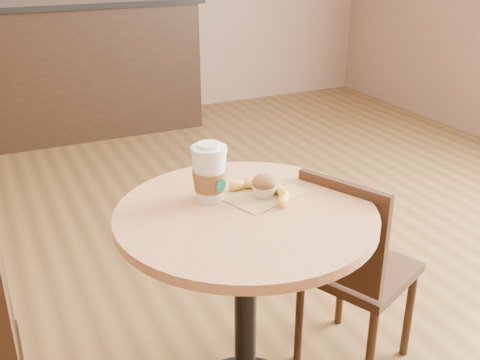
{
  "coord_description": "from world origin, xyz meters",
  "views": [
    {
      "loc": [
        -0.56,
        -1.36,
        1.48
      ],
      "look_at": [
        0.08,
        -0.02,
        0.83
      ],
      "focal_mm": 42.0,
      "sensor_mm": 36.0,
      "label": 1
    }
  ],
  "objects_px": {
    "cafe_table": "(246,268)",
    "chair_right": "(352,266)",
    "coffee_cup": "(209,175)",
    "banana": "(263,192)",
    "muffin": "(265,186)"
  },
  "relations": [
    {
      "from": "cafe_table",
      "to": "banana",
      "type": "xyz_separation_m",
      "value": [
        0.08,
        0.05,
        0.21
      ]
    },
    {
      "from": "cafe_table",
      "to": "chair_right",
      "type": "distance_m",
      "value": 0.44
    },
    {
      "from": "chair_right",
      "to": "banana",
      "type": "distance_m",
      "value": 0.48
    },
    {
      "from": "coffee_cup",
      "to": "banana",
      "type": "xyz_separation_m",
      "value": [
        0.15,
        -0.06,
        -0.06
      ]
    },
    {
      "from": "cafe_table",
      "to": "chair_right",
      "type": "relative_size",
      "value": 0.98
    },
    {
      "from": "chair_right",
      "to": "banana",
      "type": "bearing_deg",
      "value": 61.88
    },
    {
      "from": "coffee_cup",
      "to": "muffin",
      "type": "height_order",
      "value": "coffee_cup"
    },
    {
      "from": "chair_right",
      "to": "coffee_cup",
      "type": "height_order",
      "value": "coffee_cup"
    },
    {
      "from": "cafe_table",
      "to": "banana",
      "type": "distance_m",
      "value": 0.24
    },
    {
      "from": "cafe_table",
      "to": "coffee_cup",
      "type": "bearing_deg",
      "value": 119.17
    },
    {
      "from": "chair_right",
      "to": "muffin",
      "type": "xyz_separation_m",
      "value": [
        -0.33,
        0.03,
        0.36
      ]
    },
    {
      "from": "chair_right",
      "to": "muffin",
      "type": "bearing_deg",
      "value": 61.06
    },
    {
      "from": "muffin",
      "to": "cafe_table",
      "type": "bearing_deg",
      "value": -147.24
    },
    {
      "from": "cafe_table",
      "to": "coffee_cup",
      "type": "relative_size",
      "value": 4.28
    },
    {
      "from": "banana",
      "to": "muffin",
      "type": "bearing_deg",
      "value": 15.55
    }
  ]
}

